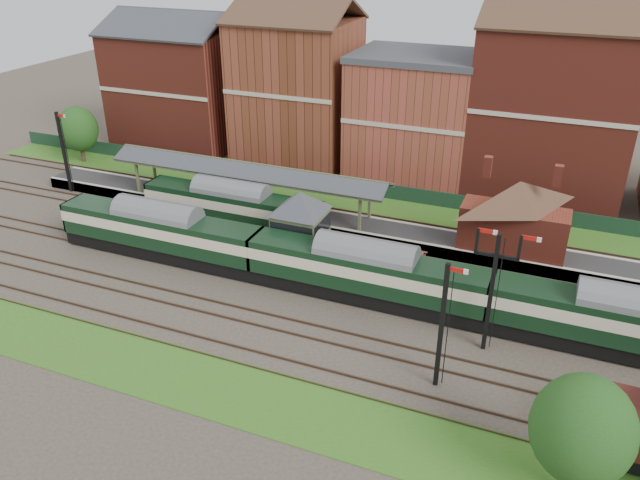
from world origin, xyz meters
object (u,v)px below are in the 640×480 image
at_px(platform_railcar, 232,206).
at_px(semaphore_bracket, 493,285).
at_px(dmu_train, 365,272).
at_px(signal_box, 300,226).

bearing_deg(platform_railcar, semaphore_bracket, -21.47).
bearing_deg(dmu_train, platform_railcar, 155.35).
xyz_separation_m(semaphore_bracket, platform_railcar, (-22.88, 9.00, -2.45)).
height_order(signal_box, semaphore_bracket, semaphore_bracket).
bearing_deg(semaphore_bracket, signal_box, 159.08).
relative_size(semaphore_bracket, dmu_train, 0.16).
bearing_deg(dmu_train, semaphore_bracket, -16.01).
relative_size(signal_box, dmu_train, 0.12).
height_order(semaphore_bracket, dmu_train, semaphore_bracket).
relative_size(semaphore_bracket, platform_railcar, 0.51).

